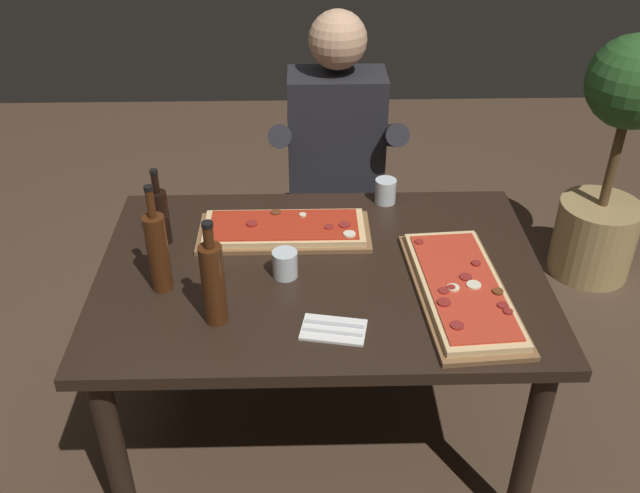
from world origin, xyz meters
TOP-DOWN VIEW (x-y plane):
  - ground_plane at (0.00, 0.00)m, footprint 6.40×6.40m
  - dining_table at (0.00, 0.00)m, footprint 1.40×0.96m
  - pizza_rectangular_front at (-0.12, 0.20)m, footprint 0.58×0.24m
  - pizza_rectangular_left at (0.42, -0.14)m, footprint 0.31×0.64m
  - wine_bottle_dark at (-0.30, -0.24)m, footprint 0.07×0.07m
  - oil_bottle_amber at (-0.48, -0.09)m, footprint 0.06×0.06m
  - vinegar_bottle_green at (-0.52, 0.17)m, footprint 0.06×0.06m
  - tumbler_near_camera at (0.25, 0.41)m, footprint 0.08×0.08m
  - tumbler_far_side at (-0.11, -0.03)m, footprint 0.08×0.08m
  - napkin_cutlery_set at (0.03, -0.30)m, footprint 0.20×0.14m
  - diner_chair at (0.08, 0.86)m, footprint 0.44×0.44m
  - seated_diner at (0.08, 0.74)m, footprint 0.53×0.41m
  - potted_plant_corner at (1.34, 0.99)m, footprint 0.40×0.40m

SIDE VIEW (x-z plane):
  - ground_plane at x=0.00m, z-range 0.00..0.00m
  - diner_chair at x=0.08m, z-range 0.05..0.92m
  - potted_plant_corner at x=1.34m, z-range 0.02..1.19m
  - dining_table at x=0.00m, z-range 0.27..1.01m
  - seated_diner at x=0.08m, z-range 0.08..1.41m
  - napkin_cutlery_set at x=0.03m, z-range 0.74..0.75m
  - pizza_rectangular_front at x=-0.12m, z-range 0.73..0.78m
  - pizza_rectangular_left at x=0.42m, z-range 0.74..0.78m
  - tumbler_far_side at x=-0.11m, z-range 0.73..0.82m
  - tumbler_near_camera at x=0.25m, z-range 0.74..0.83m
  - vinegar_bottle_green at x=-0.52m, z-range 0.71..0.98m
  - wine_bottle_dark at x=-0.30m, z-range 0.71..1.04m
  - oil_bottle_amber at x=-0.48m, z-range 0.70..1.05m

